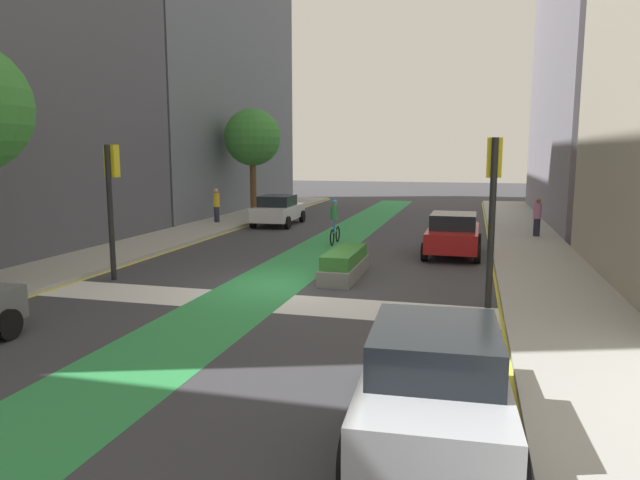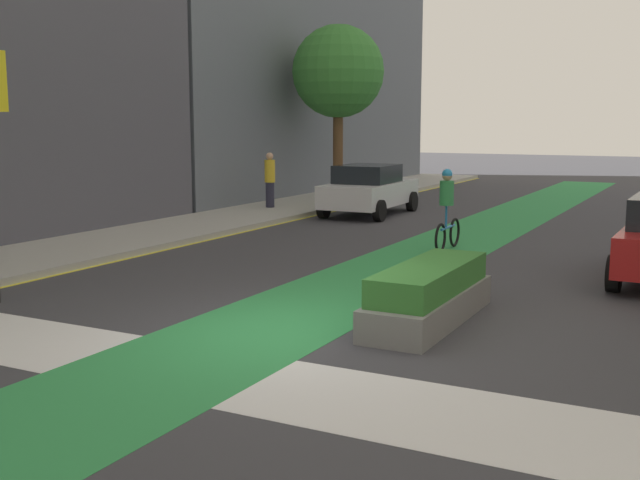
% 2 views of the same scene
% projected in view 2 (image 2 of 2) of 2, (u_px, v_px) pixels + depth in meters
% --- Properties ---
extents(ground_plane, '(120.00, 120.00, 0.00)m').
position_uv_depth(ground_plane, '(291.00, 332.00, 10.80)').
color(ground_plane, '#38383D').
extents(bike_lane_paint, '(2.40, 60.00, 0.01)m').
position_uv_depth(bike_lane_paint, '(261.00, 328.00, 11.03)').
color(bike_lane_paint, '#2D8C47').
rests_on(bike_lane_paint, ground_plane).
extents(crosswalk_band, '(12.00, 1.80, 0.01)m').
position_uv_depth(crosswalk_band, '(206.00, 373.00, 9.05)').
color(crosswalk_band, silver).
rests_on(crosswalk_band, ground_plane).
extents(car_white_left_far, '(2.15, 4.26, 1.57)m').
position_uv_depth(car_white_left_far, '(369.00, 189.00, 24.24)').
color(car_white_left_far, silver).
rests_on(car_white_left_far, ground_plane).
extents(cyclist_in_lane, '(0.32, 1.73, 1.86)m').
position_uv_depth(cyclist_in_lane, '(447.00, 208.00, 17.48)').
color(cyclist_in_lane, black).
rests_on(cyclist_in_lane, ground_plane).
extents(pedestrian_sidewalk_left_a, '(0.34, 0.34, 1.76)m').
position_uv_depth(pedestrian_sidewalk_left_a, '(270.00, 179.00, 24.99)').
color(pedestrian_sidewalk_left_a, '#262638').
rests_on(pedestrian_sidewalk_left_a, sidewalk_left).
extents(street_tree_far, '(3.25, 3.25, 6.12)m').
position_uv_depth(street_tree_far, '(338.00, 72.00, 27.33)').
color(street_tree_far, brown).
rests_on(street_tree_far, sidewalk_left).
extents(median_planter, '(0.95, 3.21, 0.85)m').
position_uv_depth(median_planter, '(429.00, 295.00, 11.32)').
color(median_planter, slate).
rests_on(median_planter, ground_plane).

